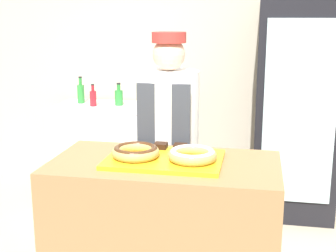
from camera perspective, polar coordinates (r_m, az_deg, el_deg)
The scene contains 13 objects.
wall_back at distance 4.61m, azimuth 4.89°, elevation 8.28°, with size 8.00×0.06×2.70m.
display_counter at distance 2.79m, azimuth -0.40°, elevation -13.80°, with size 1.27×0.68×0.96m.
serving_tray at distance 2.60m, azimuth -0.42°, elevation -4.10°, with size 0.64×0.45×0.02m.
donut_chocolate_glaze at distance 2.60m, azimuth -3.98°, elevation -3.08°, with size 0.27×0.27×0.06m.
donut_light_glaze at distance 2.54m, azimuth 2.99°, elevation -3.48°, with size 0.27×0.27×0.06m.
brownie_back_left at distance 2.77m, azimuth -0.90°, elevation -2.42°, with size 0.07×0.07×0.03m.
brownie_back_right at distance 2.75m, azimuth 1.50°, elevation -2.55°, with size 0.07×0.07×0.03m.
baker_person at distance 3.22m, azimuth 0.09°, elevation -2.78°, with size 0.41×0.41×1.65m.
beverage_fridge at distance 4.25m, azimuth 15.34°, elevation 1.88°, with size 0.70×0.69×1.88m.
chest_freezer at distance 4.58m, azimuth -6.99°, elevation -3.12°, with size 1.03×0.61×0.92m.
bottle_red at distance 4.45m, azimuth -9.12°, elevation 3.44°, with size 0.06×0.06×0.21m.
bottle_green at distance 4.46m, azimuth -6.01°, elevation 3.58°, with size 0.08×0.08×0.21m.
bottle_green_b at distance 4.62m, azimuth -10.59°, elevation 4.00°, with size 0.07×0.07×0.26m.
Camera 1 is at (0.49, -2.43, 1.75)m, focal length 50.00 mm.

